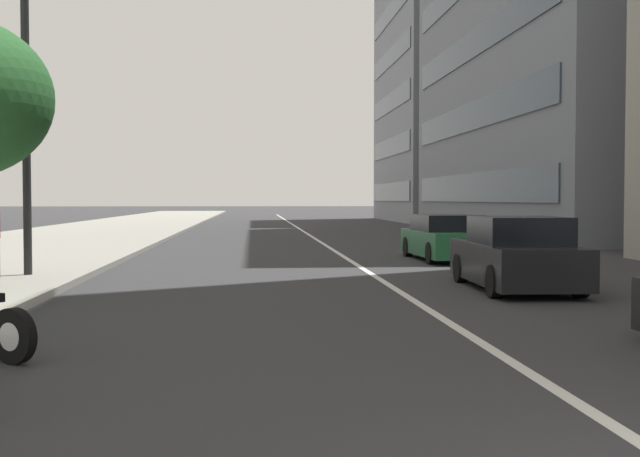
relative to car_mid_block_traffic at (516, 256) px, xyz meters
The scene contains 6 objects.
sidewalk_right_plaza 22.77m from the car_mid_block_traffic, 36.53° to the left, with size 160.00×9.12×0.15m, color gray.
lane_centre_stripe 23.42m from the car_mid_block_traffic, ahead, with size 110.00×0.16×0.01m, color silver.
car_mid_block_traffic is the anchor object (origin of this frame).
car_approaching_light 7.83m from the car_mid_block_traffic, ahead, with size 4.60×1.95×1.36m.
street_lamp_with_banners 11.27m from the car_mid_block_traffic, 75.92° to the left, with size 1.26×2.06×8.75m.
office_tower_mid_left 53.87m from the car_mid_block_traffic, 15.70° to the right, with size 18.51×15.83×30.19m.
Camera 1 is at (-3.91, 2.89, 1.82)m, focal length 44.84 mm.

